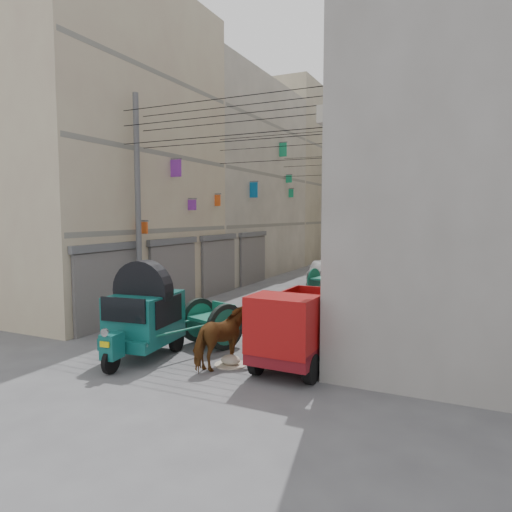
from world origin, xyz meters
The scene contains 18 objects.
ground centered at (0.00, 0.00, 0.00)m, with size 140.00×140.00×0.00m, color #47474A.
building_row_left centered at (-8.00, 34.13, 6.46)m, with size 8.00×62.00×14.00m.
building_row_right centered at (8.00, 34.13, 6.46)m, with size 8.00×62.00×14.00m.
end_cap_building centered at (0.00, 66.00, 6.50)m, with size 22.00×10.00×13.00m, color #AFA289.
shutters_left centered at (-3.92, 10.38, 1.49)m, with size 0.18×14.40×2.88m.
signboards centered at (-0.01, 21.66, 3.43)m, with size 8.22×40.52×5.67m.
ac_units centered at (3.65, 7.67, 7.43)m, with size 0.70×6.55×3.35m.
utility_poles centered at (0.00, 17.00, 4.00)m, with size 7.40×22.20×8.00m.
overhead_cables centered at (0.00, 14.40, 6.77)m, with size 7.40×22.52×1.12m.
auto_rickshaw centered at (-0.87, 2.84, 1.17)m, with size 1.83×2.89×1.99m.
tonga_cart centered at (0.25, 4.49, 0.69)m, with size 2.02×3.12×1.32m.
mini_truck centered at (3.19, 3.59, 0.94)m, with size 1.65×3.54×1.97m.
second_cart centered at (0.66, 14.61, 0.63)m, with size 1.57×1.45×1.18m.
feed_sack centered at (1.58, 3.20, 0.13)m, with size 0.51×0.41×0.26m, color beige.
horse centered at (1.54, 3.00, 0.76)m, with size 0.82×1.81×1.53m, color brown.
distant_car_white centered at (-0.73, 18.49, 0.65)m, with size 1.54×3.82×1.30m, color #B6B6B6.
distant_car_grey centered at (2.46, 27.59, 0.57)m, with size 1.22×3.49×1.15m, color slate.
distant_car_green centered at (-0.51, 38.90, 0.57)m, with size 1.60×3.93×1.14m, color #1D5749.
Camera 1 is at (7.01, -6.77, 3.82)m, focal length 32.00 mm.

